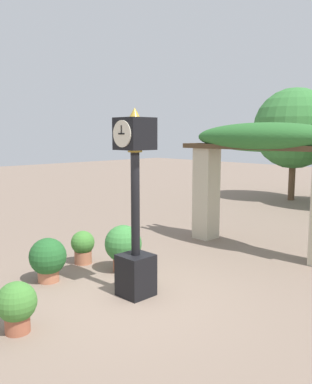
{
  "coord_description": "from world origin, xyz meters",
  "views": [
    {
      "loc": [
        5.25,
        -4.43,
        2.86
      ],
      "look_at": [
        0.02,
        0.64,
        1.81
      ],
      "focal_mm": 38.0,
      "sensor_mm": 36.0,
      "label": 1
    }
  ],
  "objects": [
    {
      "name": "ground_plane",
      "position": [
        0.0,
        0.0,
        0.0
      ],
      "size": [
        60.0,
        60.0,
        0.0
      ],
      "primitive_type": "plane",
      "color": "#7F6B5B"
    },
    {
      "name": "pedestal_clock",
      "position": [
        0.02,
        0.14,
        1.5
      ],
      "size": [
        0.54,
        0.59,
        3.3
      ],
      "color": "black",
      "rests_on": "ground"
    },
    {
      "name": "pergola",
      "position": [
        0.0,
        4.2,
        2.3
      ],
      "size": [
        4.47,
        1.14,
        3.13
      ],
      "color": "#BCB299",
      "rests_on": "ground"
    },
    {
      "name": "potted_plant_near_left",
      "position": [
        -1.12,
        0.8,
        0.54
      ],
      "size": [
        0.78,
        0.78,
        0.98
      ],
      "color": "#9E563D",
      "rests_on": "ground"
    },
    {
      "name": "potted_plant_near_right",
      "position": [
        -0.14,
        -2.0,
        0.42
      ],
      "size": [
        0.59,
        0.59,
        0.76
      ],
      "color": "#9E563D",
      "rests_on": "ground"
    },
    {
      "name": "potted_plant_far_left",
      "position": [
        -2.15,
        0.49,
        0.4
      ],
      "size": [
        0.52,
        0.52,
        0.74
      ],
      "color": "#B26B4C",
      "rests_on": "ground"
    },
    {
      "name": "potted_plant_far_right",
      "position": [
        -1.68,
        -0.63,
        0.47
      ],
      "size": [
        0.72,
        0.72,
        0.86
      ],
      "color": "#B26B4C",
      "rests_on": "ground"
    }
  ]
}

